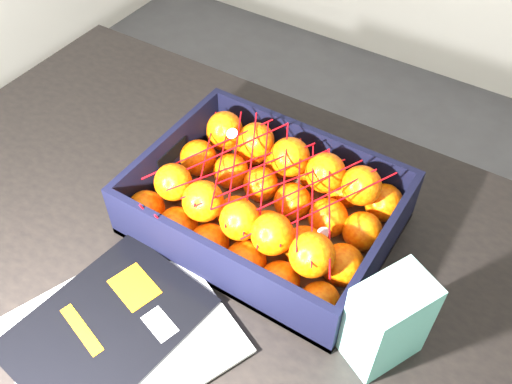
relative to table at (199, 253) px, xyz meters
The scene contains 6 objects.
table is the anchor object (origin of this frame).
magazine_stack 0.27m from the table, 81.64° to the right, with size 0.37×0.34×0.02m.
produce_crate 0.18m from the table, 29.34° to the left, with size 0.43×0.32×0.11m.
clementine_heap 0.20m from the table, 29.82° to the left, with size 0.40×0.30×0.12m.
mesh_net 0.25m from the table, 27.45° to the left, with size 0.35×0.28×0.10m.
retail_carton 0.42m from the table, ahead, with size 0.07×0.10×0.16m, color white.
Camera 1 is at (0.24, -0.49, 1.51)m, focal length 38.74 mm.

